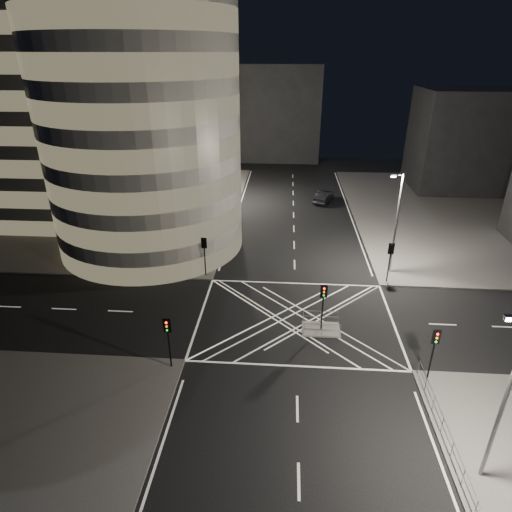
# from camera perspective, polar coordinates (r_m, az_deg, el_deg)

# --- Properties ---
(ground) EXTENTS (120.00, 120.00, 0.00)m
(ground) POSITION_cam_1_polar(r_m,az_deg,el_deg) (36.22, 5.30, -8.30)
(ground) COLOR black
(ground) RESTS_ON ground
(sidewalk_far_left) EXTENTS (42.00, 42.00, 0.15)m
(sidewalk_far_left) POSITION_cam_1_polar(r_m,az_deg,el_deg) (66.60, -20.95, 6.41)
(sidewalk_far_left) COLOR #585552
(sidewalk_far_left) RESTS_ON ground
(sidewalk_far_right) EXTENTS (42.00, 42.00, 0.15)m
(sidewalk_far_right) POSITION_cam_1_polar(r_m,az_deg,el_deg) (67.58, 30.50, 4.77)
(sidewalk_far_right) COLOR #585552
(sidewalk_far_right) RESTS_ON ground
(central_island) EXTENTS (3.00, 2.00, 0.15)m
(central_island) POSITION_cam_1_polar(r_m,az_deg,el_deg) (35.06, 8.64, -9.64)
(central_island) COLOR slate
(central_island) RESTS_ON ground
(office_tower_curved) EXTENTS (30.00, 29.00, 27.20)m
(office_tower_curved) POSITION_cam_1_polar(r_m,az_deg,el_deg) (53.11, -18.32, 16.33)
(office_tower_curved) COLOR gray
(office_tower_curved) RESTS_ON sidewalk_far_left
(office_block_rear) EXTENTS (24.00, 16.00, 22.00)m
(office_block_rear) POSITION_cam_1_polar(r_m,az_deg,el_deg) (75.55, -12.56, 18.27)
(office_block_rear) COLOR gray
(office_block_rear) RESTS_ON sidewalk_far_left
(building_right_far) EXTENTS (14.00, 12.00, 15.00)m
(building_right_far) POSITION_cam_1_polar(r_m,az_deg,el_deg) (76.16, 25.75, 13.80)
(building_right_far) COLOR black
(building_right_far) RESTS_ON sidewalk_far_right
(building_far_end) EXTENTS (18.00, 8.00, 18.00)m
(building_far_end) POSITION_cam_1_polar(r_m,az_deg,el_deg) (88.80, 2.39, 18.45)
(building_far_end) COLOR black
(building_far_end) RESTS_ON ground
(tree_a) EXTENTS (4.46, 4.46, 7.52)m
(tree_a) POSITION_cam_1_polar(r_m,az_deg,el_deg) (42.90, -8.76, 4.79)
(tree_a) COLOR black
(tree_a) RESTS_ON sidewalk_far_left
(tree_b) EXTENTS (4.92, 4.92, 8.09)m
(tree_b) POSITION_cam_1_polar(r_m,az_deg,el_deg) (48.33, -7.29, 7.68)
(tree_b) COLOR black
(tree_b) RESTS_ON sidewalk_far_left
(tree_c) EXTENTS (4.30, 4.30, 6.72)m
(tree_c) POSITION_cam_1_polar(r_m,az_deg,el_deg) (54.25, -6.04, 8.63)
(tree_c) COLOR black
(tree_c) RESTS_ON sidewalk_far_left
(tree_d) EXTENTS (5.26, 5.26, 7.63)m
(tree_d) POSITION_cam_1_polar(r_m,az_deg,el_deg) (59.84, -5.08, 10.66)
(tree_d) COLOR black
(tree_d) RESTS_ON sidewalk_far_left
(tree_e) EXTENTS (3.47, 3.47, 6.33)m
(tree_e) POSITION_cam_1_polar(r_m,az_deg,el_deg) (65.65, -4.26, 11.78)
(tree_e) COLOR black
(tree_e) RESTS_ON sidewalk_far_left
(traffic_signal_fl) EXTENTS (0.55, 0.22, 4.00)m
(traffic_signal_fl) POSITION_cam_1_polar(r_m,az_deg,el_deg) (41.41, -6.90, 0.86)
(traffic_signal_fl) COLOR black
(traffic_signal_fl) RESTS_ON sidewalk_far_left
(traffic_signal_nl) EXTENTS (0.55, 0.22, 4.00)m
(traffic_signal_nl) POSITION_cam_1_polar(r_m,az_deg,el_deg) (29.96, -11.66, -10.12)
(traffic_signal_nl) COLOR black
(traffic_signal_nl) RESTS_ON sidewalk_near_left
(traffic_signal_fr) EXTENTS (0.55, 0.22, 4.00)m
(traffic_signal_fr) POSITION_cam_1_polar(r_m,az_deg,el_deg) (41.89, 17.47, 0.09)
(traffic_signal_fr) COLOR black
(traffic_signal_fr) RESTS_ON sidewalk_far_right
(traffic_signal_nr) EXTENTS (0.55, 0.22, 4.00)m
(traffic_signal_nr) POSITION_cam_1_polar(r_m,az_deg,el_deg) (30.62, 22.68, -10.95)
(traffic_signal_nr) COLOR black
(traffic_signal_nr) RESTS_ON sidewalk_near_right
(traffic_signal_island) EXTENTS (0.55, 0.22, 4.00)m
(traffic_signal_island) POSITION_cam_1_polar(r_m,az_deg,el_deg) (33.52, 8.96, -5.67)
(traffic_signal_island) COLOR black
(traffic_signal_island) RESTS_ON central_island
(street_lamp_left_near) EXTENTS (1.25, 0.25, 10.00)m
(street_lamp_left_near) POSITION_cam_1_polar(r_m,az_deg,el_deg) (45.29, -6.68, 6.66)
(street_lamp_left_near) COLOR slate
(street_lamp_left_near) RESTS_ON sidewalk_far_left
(street_lamp_left_far) EXTENTS (1.25, 0.25, 10.00)m
(street_lamp_left_far) POSITION_cam_1_polar(r_m,az_deg,el_deg) (62.36, -3.70, 12.07)
(street_lamp_left_far) COLOR slate
(street_lamp_left_far) RESTS_ON sidewalk_far_left
(street_lamp_right_far) EXTENTS (1.25, 0.25, 10.00)m
(street_lamp_right_far) POSITION_cam_1_polar(r_m,az_deg,el_deg) (43.02, 18.16, 4.48)
(street_lamp_right_far) COLOR slate
(street_lamp_right_far) RESTS_ON sidewalk_far_right
(street_lamp_right_near) EXTENTS (1.25, 0.25, 10.00)m
(street_lamp_right_near) POSITION_cam_1_polar(r_m,az_deg,el_deg) (24.17, 30.23, -15.82)
(street_lamp_right_near) COLOR slate
(street_lamp_right_near) RESTS_ON sidewalk_near_right
(railing_near_right) EXTENTS (0.06, 11.70, 1.10)m
(railing_near_right) POSITION_cam_1_polar(r_m,az_deg,el_deg) (28.09, 24.11, -21.10)
(railing_near_right) COLOR slate
(railing_near_right) RESTS_ON sidewalk_near_right
(railing_island_south) EXTENTS (2.80, 0.06, 1.10)m
(railing_island_south) POSITION_cam_1_polar(r_m,az_deg,el_deg) (33.97, 8.81, -9.65)
(railing_island_south) COLOR slate
(railing_island_south) RESTS_ON central_island
(railing_island_north) EXTENTS (2.80, 0.06, 1.10)m
(railing_island_north) POSITION_cam_1_polar(r_m,az_deg,el_deg) (35.45, 8.62, -7.97)
(railing_island_north) COLOR slate
(railing_island_north) RESTS_ON central_island
(sedan) EXTENTS (3.43, 5.50, 1.71)m
(sedan) POSITION_cam_1_polar(r_m,az_deg,el_deg) (64.21, 9.00, 7.87)
(sedan) COLOR black
(sedan) RESTS_ON ground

